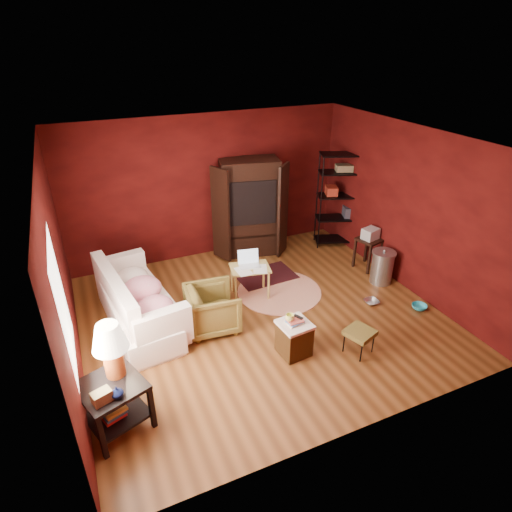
{
  "coord_description": "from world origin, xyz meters",
  "views": [
    {
      "loc": [
        -2.39,
        -5.16,
        4.11
      ],
      "look_at": [
        0.0,
        0.2,
        1.0
      ],
      "focal_mm": 30.0,
      "sensor_mm": 36.0,
      "label": 1
    }
  ],
  "objects_px": {
    "hamper": "(294,338)",
    "wire_shelving": "(342,196)",
    "sofa": "(137,303)",
    "side_table": "(111,368)",
    "armchair": "(212,307)",
    "tv_armoire": "(250,206)",
    "laptop_desk": "(250,270)"
  },
  "relations": [
    {
      "from": "hamper",
      "to": "wire_shelving",
      "type": "distance_m",
      "value": 3.86
    },
    {
      "from": "sofa",
      "to": "side_table",
      "type": "relative_size",
      "value": 1.58
    },
    {
      "from": "armchair",
      "to": "tv_armoire",
      "type": "relative_size",
      "value": 0.39
    },
    {
      "from": "sofa",
      "to": "tv_armoire",
      "type": "xyz_separation_m",
      "value": [
        2.58,
        1.61,
        0.61
      ]
    },
    {
      "from": "side_table",
      "to": "laptop_desk",
      "type": "bearing_deg",
      "value": 36.84
    },
    {
      "from": "sofa",
      "to": "side_table",
      "type": "distance_m",
      "value": 1.89
    },
    {
      "from": "hamper",
      "to": "laptop_desk",
      "type": "xyz_separation_m",
      "value": [
        0.03,
        1.64,
        0.23
      ]
    },
    {
      "from": "side_table",
      "to": "hamper",
      "type": "distance_m",
      "value": 2.51
    },
    {
      "from": "armchair",
      "to": "tv_armoire",
      "type": "height_order",
      "value": "tv_armoire"
    },
    {
      "from": "hamper",
      "to": "wire_shelving",
      "type": "xyz_separation_m",
      "value": [
        2.58,
        2.75,
        0.81
      ]
    },
    {
      "from": "armchair",
      "to": "side_table",
      "type": "xyz_separation_m",
      "value": [
        -1.59,
        -1.24,
        0.41
      ]
    },
    {
      "from": "laptop_desk",
      "to": "wire_shelving",
      "type": "distance_m",
      "value": 2.84
    },
    {
      "from": "sofa",
      "to": "hamper",
      "type": "distance_m",
      "value": 2.46
    },
    {
      "from": "sofa",
      "to": "tv_armoire",
      "type": "bearing_deg",
      "value": -63.56
    },
    {
      "from": "wire_shelving",
      "to": "laptop_desk",
      "type": "bearing_deg",
      "value": -135.96
    },
    {
      "from": "hamper",
      "to": "side_table",
      "type": "bearing_deg",
      "value": -175.1
    },
    {
      "from": "armchair",
      "to": "side_table",
      "type": "height_order",
      "value": "side_table"
    },
    {
      "from": "sofa",
      "to": "laptop_desk",
      "type": "height_order",
      "value": "sofa"
    },
    {
      "from": "sofa",
      "to": "tv_armoire",
      "type": "height_order",
      "value": "tv_armoire"
    },
    {
      "from": "laptop_desk",
      "to": "tv_armoire",
      "type": "relative_size",
      "value": 0.42
    },
    {
      "from": "hamper",
      "to": "wire_shelving",
      "type": "height_order",
      "value": "wire_shelving"
    },
    {
      "from": "side_table",
      "to": "hamper",
      "type": "bearing_deg",
      "value": 4.9
    },
    {
      "from": "wire_shelving",
      "to": "sofa",
      "type": "bearing_deg",
      "value": -144.53
    },
    {
      "from": "armchair",
      "to": "wire_shelving",
      "type": "height_order",
      "value": "wire_shelving"
    },
    {
      "from": "armchair",
      "to": "laptop_desk",
      "type": "height_order",
      "value": "laptop_desk"
    },
    {
      "from": "armchair",
      "to": "hamper",
      "type": "bearing_deg",
      "value": -134.39
    },
    {
      "from": "side_table",
      "to": "sofa",
      "type": "bearing_deg",
      "value": 72.82
    },
    {
      "from": "sofa",
      "to": "laptop_desk",
      "type": "relative_size",
      "value": 2.57
    },
    {
      "from": "sofa",
      "to": "tv_armoire",
      "type": "relative_size",
      "value": 1.07
    },
    {
      "from": "side_table",
      "to": "laptop_desk",
      "type": "height_order",
      "value": "side_table"
    },
    {
      "from": "sofa",
      "to": "hamper",
      "type": "xyz_separation_m",
      "value": [
        1.9,
        -1.56,
        -0.14
      ]
    },
    {
      "from": "laptop_desk",
      "to": "wire_shelving",
      "type": "height_order",
      "value": "wire_shelving"
    }
  ]
}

